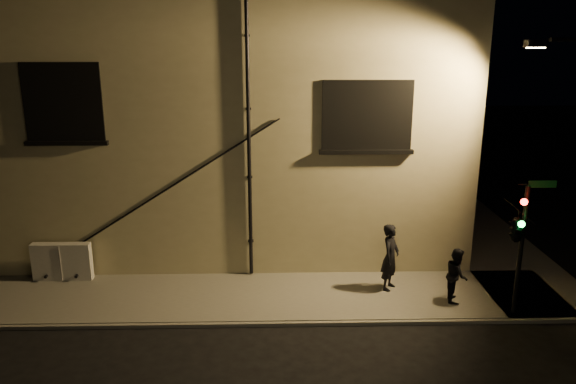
{
  "coord_description": "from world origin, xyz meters",
  "views": [
    {
      "loc": [
        -1.08,
        -13.01,
        7.26
      ],
      "look_at": [
        -0.7,
        1.8,
        3.06
      ],
      "focal_mm": 35.0,
      "sensor_mm": 36.0,
      "label": 1
    }
  ],
  "objects_px": {
    "utility_cabinet": "(62,262)",
    "traffic_signal": "(518,227)",
    "pedestrian_a": "(390,257)",
    "pedestrian_b": "(457,275)"
  },
  "relations": [
    {
      "from": "utility_cabinet",
      "to": "traffic_signal",
      "type": "height_order",
      "value": "traffic_signal"
    },
    {
      "from": "pedestrian_a",
      "to": "utility_cabinet",
      "type": "bearing_deg",
      "value": 115.86
    },
    {
      "from": "pedestrian_b",
      "to": "utility_cabinet",
      "type": "bearing_deg",
      "value": 93.91
    },
    {
      "from": "utility_cabinet",
      "to": "pedestrian_a",
      "type": "xyz_separation_m",
      "value": [
        9.67,
        -0.87,
        0.41
      ]
    },
    {
      "from": "utility_cabinet",
      "to": "traffic_signal",
      "type": "relative_size",
      "value": 0.48
    },
    {
      "from": "pedestrian_b",
      "to": "pedestrian_a",
      "type": "bearing_deg",
      "value": 77.14
    },
    {
      "from": "pedestrian_a",
      "to": "pedestrian_b",
      "type": "height_order",
      "value": "pedestrian_a"
    },
    {
      "from": "traffic_signal",
      "to": "utility_cabinet",
      "type": "bearing_deg",
      "value": 168.61
    },
    {
      "from": "pedestrian_a",
      "to": "traffic_signal",
      "type": "bearing_deg",
      "value": -89.21
    },
    {
      "from": "utility_cabinet",
      "to": "pedestrian_b",
      "type": "height_order",
      "value": "pedestrian_b"
    }
  ]
}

